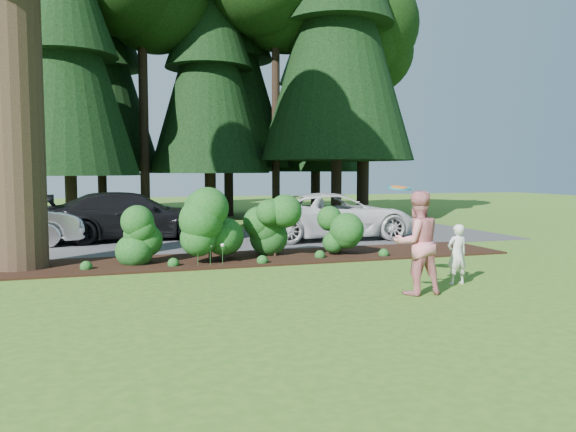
{
  "coord_description": "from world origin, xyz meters",
  "views": [
    {
      "loc": [
        -2.63,
        -10.93,
        2.31
      ],
      "look_at": [
        1.24,
        1.07,
        1.3
      ],
      "focal_mm": 35.0,
      "sensor_mm": 36.0,
      "label": 1
    }
  ],
  "objects_px": {
    "car_silver_wagon": "(0,220)",
    "adult": "(417,243)",
    "car_white_suv": "(335,216)",
    "car_dark_suv": "(131,216)",
    "child": "(457,254)",
    "frisbee": "(399,188)"
  },
  "relations": [
    {
      "from": "car_silver_wagon",
      "to": "adult",
      "type": "xyz_separation_m",
      "value": [
        8.61,
        -9.56,
        0.14
      ]
    },
    {
      "from": "car_white_suv",
      "to": "car_dark_suv",
      "type": "bearing_deg",
      "value": 76.56
    },
    {
      "from": "car_silver_wagon",
      "to": "child",
      "type": "xyz_separation_m",
      "value": [
        9.88,
        -9.0,
        -0.22
      ]
    },
    {
      "from": "car_dark_suv",
      "to": "frisbee",
      "type": "bearing_deg",
      "value": -157.5
    },
    {
      "from": "child",
      "to": "adult",
      "type": "relative_size",
      "value": 0.64
    },
    {
      "from": "adult",
      "to": "frisbee",
      "type": "relative_size",
      "value": 4.01
    },
    {
      "from": "frisbee",
      "to": "adult",
      "type": "bearing_deg",
      "value": -94.39
    },
    {
      "from": "car_dark_suv",
      "to": "adult",
      "type": "bearing_deg",
      "value": -159.72
    },
    {
      "from": "car_silver_wagon",
      "to": "frisbee",
      "type": "relative_size",
      "value": 10.07
    },
    {
      "from": "car_white_suv",
      "to": "frisbee",
      "type": "distance_m",
      "value": 7.84
    },
    {
      "from": "car_white_suv",
      "to": "child",
      "type": "distance_m",
      "value": 7.83
    },
    {
      "from": "car_silver_wagon",
      "to": "car_white_suv",
      "type": "xyz_separation_m",
      "value": [
        10.44,
        -1.19,
        -0.03
      ]
    },
    {
      "from": "car_dark_suv",
      "to": "adult",
      "type": "relative_size",
      "value": 2.81
    },
    {
      "from": "car_dark_suv",
      "to": "frisbee",
      "type": "height_order",
      "value": "frisbee"
    },
    {
      "from": "car_dark_suv",
      "to": "child",
      "type": "distance_m",
      "value": 11.32
    },
    {
      "from": "car_white_suv",
      "to": "frisbee",
      "type": "bearing_deg",
      "value": 168.5
    },
    {
      "from": "car_silver_wagon",
      "to": "child",
      "type": "relative_size",
      "value": 3.96
    },
    {
      "from": "child",
      "to": "adult",
      "type": "height_order",
      "value": "adult"
    },
    {
      "from": "car_white_suv",
      "to": "car_dark_suv",
      "type": "distance_m",
      "value": 6.82
    },
    {
      "from": "car_silver_wagon",
      "to": "adult",
      "type": "distance_m",
      "value": 12.87
    },
    {
      "from": "car_white_suv",
      "to": "adult",
      "type": "bearing_deg",
      "value": 169.34
    },
    {
      "from": "child",
      "to": "adult",
      "type": "xyz_separation_m",
      "value": [
        -1.27,
        -0.56,
        0.35
      ]
    }
  ]
}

